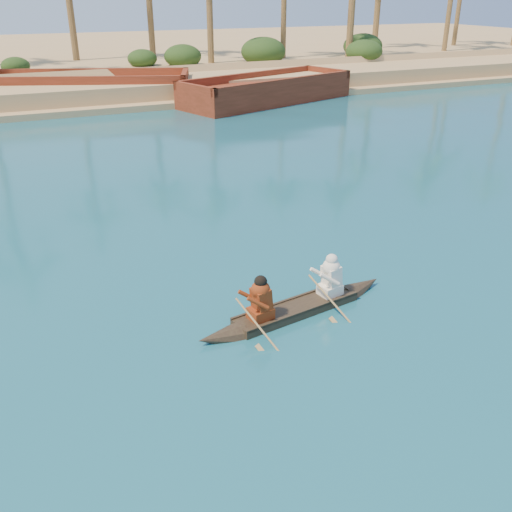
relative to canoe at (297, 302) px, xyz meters
name	(u,v)px	position (x,y,z in m)	size (l,w,h in m)	color
canoe	(297,302)	(0.00, 0.00, 0.00)	(4.98, 1.47, 1.36)	#372E1E
barge_mid	(89,89)	(0.21, 29.07, 0.47)	(13.30, 8.31, 2.10)	maroon
barge_right	(267,91)	(10.48, 24.07, 0.41)	(12.22, 7.30, 1.93)	maroon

